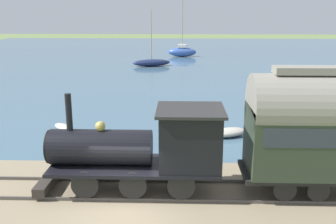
{
  "coord_description": "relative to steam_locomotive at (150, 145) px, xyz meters",
  "views": [
    {
      "loc": [
        -12.06,
        -1.84,
        7.02
      ],
      "look_at": [
        6.39,
        -1.26,
        2.14
      ],
      "focal_mm": 42.0,
      "sensor_mm": 36.0,
      "label": 1
    }
  ],
  "objects": [
    {
      "name": "steam_locomotive",
      "position": [
        0.0,
        0.0,
        0.0
      ],
      "size": [
        2.24,
        6.59,
        3.49
      ],
      "color": "black",
      "rests_on": "rail_embankment"
    },
    {
      "name": "ground_plane",
      "position": [
        -1.01,
        0.77,
        -2.35
      ],
      "size": [
        200.0,
        200.0,
        0.0
      ],
      "primitive_type": "plane",
      "color": "#607542"
    },
    {
      "name": "sailboat_navy",
      "position": [
        35.96,
        2.56,
        -1.88
      ],
      "size": [
        2.83,
        4.99,
        6.92
      ],
      "rotation": [
        0.0,
        0.0,
        0.28
      ],
      "color": "#192347",
      "rests_on": "harbor_water"
    },
    {
      "name": "rowboat_mid_harbor",
      "position": [
        9.03,
        5.8,
        -2.17
      ],
      "size": [
        1.83,
        1.86,
        0.34
      ],
      "rotation": [
        0.0,
        0.0,
        -0.77
      ],
      "color": "#B7B2A3",
      "rests_on": "harbor_water"
    },
    {
      "name": "sailboat_blue",
      "position": [
        46.19,
        -1.31,
        -1.59
      ],
      "size": [
        1.95,
        4.33,
        8.89
      ],
      "rotation": [
        0.0,
        0.0,
        -0.08
      ],
      "color": "#335199",
      "rests_on": "harbor_water"
    },
    {
      "name": "rowboat_near_shore",
      "position": [
        8.2,
        -3.85,
        -2.11
      ],
      "size": [
        1.86,
        2.39,
        0.46
      ],
      "rotation": [
        0.0,
        0.0,
        0.42
      ],
      "color": "#B7B2A3",
      "rests_on": "harbor_water"
    },
    {
      "name": "harbor_water",
      "position": [
        43.11,
        0.77,
        -2.35
      ],
      "size": [
        80.0,
        80.0,
        0.01
      ],
      "color": "#426075",
      "rests_on": "ground"
    },
    {
      "name": "rail_embankment",
      "position": [
        -0.0,
        0.77,
        -2.06
      ],
      "size": [
        5.62,
        56.0,
        0.7
      ],
      "color": "#84755B",
      "rests_on": "ground"
    }
  ]
}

